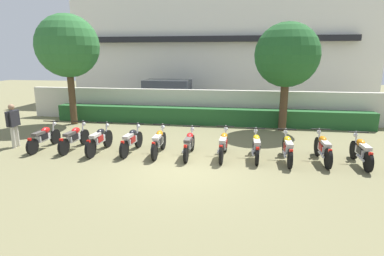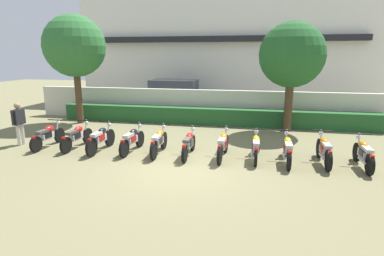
% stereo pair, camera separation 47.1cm
% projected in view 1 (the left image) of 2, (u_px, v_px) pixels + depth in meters
% --- Properties ---
extents(ground, '(60.00, 60.00, 0.00)m').
position_uv_depth(ground, '(184.00, 168.00, 9.30)').
color(ground, olive).
extents(building, '(20.18, 6.50, 8.17)m').
position_uv_depth(building, '(221.00, 45.00, 22.86)').
color(building, white).
rests_on(building, ground).
extents(compound_wall, '(19.17, 0.30, 1.62)m').
position_uv_depth(compound_wall, '(209.00, 106.00, 15.75)').
color(compound_wall, beige).
rests_on(compound_wall, ground).
extents(hedge_row, '(15.34, 0.70, 0.80)m').
position_uv_depth(hedge_row, '(207.00, 116.00, 15.17)').
color(hedge_row, '#235628').
rests_on(hedge_row, ground).
extents(parked_car, '(4.53, 2.13, 1.89)m').
position_uv_depth(parked_car, '(170.00, 96.00, 18.61)').
color(parked_car, navy).
rests_on(parked_car, ground).
extents(tree_near_inspector, '(2.92, 2.92, 5.20)m').
position_uv_depth(tree_near_inspector, '(68.00, 46.00, 14.50)').
color(tree_near_inspector, '#4C3823').
rests_on(tree_near_inspector, ground).
extents(tree_far_side, '(2.77, 2.77, 4.71)m').
position_uv_depth(tree_far_side, '(287.00, 55.00, 13.33)').
color(tree_far_side, '#4C3823').
rests_on(tree_far_side, ground).
extents(motorcycle_in_row_0, '(0.60, 1.89, 0.94)m').
position_uv_depth(motorcycle_in_row_0, '(44.00, 137.00, 11.14)').
color(motorcycle_in_row_0, black).
rests_on(motorcycle_in_row_0, ground).
extents(motorcycle_in_row_1, '(0.60, 1.93, 0.95)m').
position_uv_depth(motorcycle_in_row_1, '(74.00, 138.00, 11.07)').
color(motorcycle_in_row_1, black).
rests_on(motorcycle_in_row_1, ground).
extents(motorcycle_in_row_2, '(0.60, 1.93, 0.98)m').
position_uv_depth(motorcycle_in_row_2, '(99.00, 140.00, 10.75)').
color(motorcycle_in_row_2, black).
rests_on(motorcycle_in_row_2, ground).
extents(motorcycle_in_row_3, '(0.60, 1.86, 0.96)m').
position_uv_depth(motorcycle_in_row_3, '(131.00, 140.00, 10.71)').
color(motorcycle_in_row_3, black).
rests_on(motorcycle_in_row_3, ground).
extents(motorcycle_in_row_4, '(0.60, 1.87, 0.97)m').
position_uv_depth(motorcycle_in_row_4, '(159.00, 142.00, 10.51)').
color(motorcycle_in_row_4, black).
rests_on(motorcycle_in_row_4, ground).
extents(motorcycle_in_row_5, '(0.60, 1.87, 0.94)m').
position_uv_depth(motorcycle_in_row_5, '(189.00, 144.00, 10.34)').
color(motorcycle_in_row_5, black).
rests_on(motorcycle_in_row_5, ground).
extents(motorcycle_in_row_6, '(0.60, 1.93, 0.97)m').
position_uv_depth(motorcycle_in_row_6, '(224.00, 144.00, 10.19)').
color(motorcycle_in_row_6, black).
rests_on(motorcycle_in_row_6, ground).
extents(motorcycle_in_row_7, '(0.60, 1.77, 0.94)m').
position_uv_depth(motorcycle_in_row_7, '(256.00, 146.00, 10.07)').
color(motorcycle_in_row_7, black).
rests_on(motorcycle_in_row_7, ground).
extents(motorcycle_in_row_8, '(0.60, 1.90, 0.96)m').
position_uv_depth(motorcycle_in_row_8, '(287.00, 148.00, 9.83)').
color(motorcycle_in_row_8, black).
rests_on(motorcycle_in_row_8, ground).
extents(motorcycle_in_row_9, '(0.60, 1.92, 0.98)m').
position_uv_depth(motorcycle_in_row_9, '(323.00, 148.00, 9.76)').
color(motorcycle_in_row_9, black).
rests_on(motorcycle_in_row_9, ground).
extents(motorcycle_in_row_10, '(0.60, 1.82, 0.96)m').
position_uv_depth(motorcycle_in_row_10, '(361.00, 151.00, 9.49)').
color(motorcycle_in_row_10, black).
rests_on(motorcycle_in_row_10, ground).
extents(inspector_person, '(0.22, 0.65, 1.60)m').
position_uv_depth(inspector_person, '(13.00, 122.00, 11.25)').
color(inspector_person, beige).
rests_on(inspector_person, ground).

